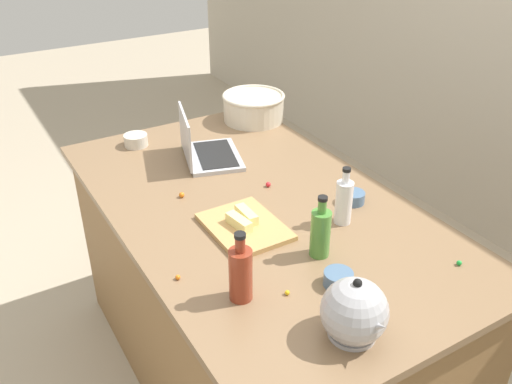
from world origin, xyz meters
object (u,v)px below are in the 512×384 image
Objects in this scene: mixing_bowl_large at (254,107)px; ramekin_medium at (353,197)px; laptop at (204,150)px; bottle_soy at (241,273)px; bottle_olive at (320,232)px; butter_stick_right at (246,215)px; ramekin_wide at (338,279)px; kettle at (354,312)px; ramekin_small at (136,140)px; bottle_vinegar at (344,201)px; butter_stick_left at (239,222)px; cutting_board at (245,227)px.

ramekin_medium is (0.88, -0.09, -0.05)m from mixing_bowl_large.
laptop is 0.91m from bottle_soy.
bottle_olive is 1.96× the size of butter_stick_right.
laptop reaches higher than mixing_bowl_large.
bottle_soy is at bearing -19.61° from laptop.
kettle is at bearing -27.82° from ramekin_wide.
bottle_soy is 0.67m from ramekin_medium.
bottle_soy is 1.15m from ramekin_small.
bottle_vinegar is 1.95× the size of butter_stick_left.
laptop reaches higher than bottle_olive.
mixing_bowl_large is 1.45× the size of kettle.
ramekin_wide is (0.35, -0.35, 0.00)m from ramekin_medium.
cutting_board is (-0.14, -0.32, -0.08)m from bottle_vinegar.
cutting_board is at bearing -40.84° from butter_stick_right.
kettle is 2.40× the size of ramekin_wide.
mixing_bowl_large is 1.44× the size of bottle_olive.
bottle_olive is 0.30m from butter_stick_left.
bottle_soy reaches higher than laptop.
bottle_vinegar is at bearing 66.71° from cutting_board.
bottle_olive is 0.70× the size of cutting_board.
ramekin_medium is (0.61, 0.32, -0.02)m from laptop.
laptop is 3.28× the size of butter_stick_left.
ramekin_wide reaches higher than cutting_board.
kettle is (1.14, -0.13, 0.03)m from laptop.
bottle_soy reaches higher than butter_stick_left.
kettle reaches higher than mixing_bowl_large.
ramekin_small is at bearing -144.41° from laptop.
ramekin_wide is (0.40, 0.09, 0.01)m from cutting_board.
mixing_bowl_large is 1.15m from bottle_olive.
kettle reaches higher than butter_stick_right.
cutting_board is at bearing -32.44° from mixing_bowl_large.
bottle_soy is 1.04× the size of kettle.
bottle_vinegar is (-0.17, 0.50, -0.00)m from bottle_soy.
laptop is at bearing 169.55° from butter_stick_right.
kettle is at bearing 1.64° from butter_stick_left.
bottle_vinegar is 0.36m from ramekin_wide.
bottle_soy is 0.30m from ramekin_wide.
cutting_board is 3.52× the size of ramekin_medium.
cutting_board is (-0.30, 0.19, -0.08)m from bottle_soy.
mixing_bowl_large is 3.56× the size of ramekin_medium.
ramekin_medium is at bearing 83.13° from cutting_board.
laptop is at bearing 173.70° from kettle.
laptop is at bearing 178.24° from ramekin_wide.
kettle is (0.45, -0.32, -0.01)m from bottle_vinegar.
bottle_olive is 1.01× the size of kettle.
bottle_soy is 2.03× the size of butter_stick_right.
kettle reaches higher than butter_stick_left.
cutting_board is at bearing 91.65° from butter_stick_left.
bottle_soy is at bearing -147.38° from kettle.
cutting_board is at bearing -113.29° from bottle_vinegar.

